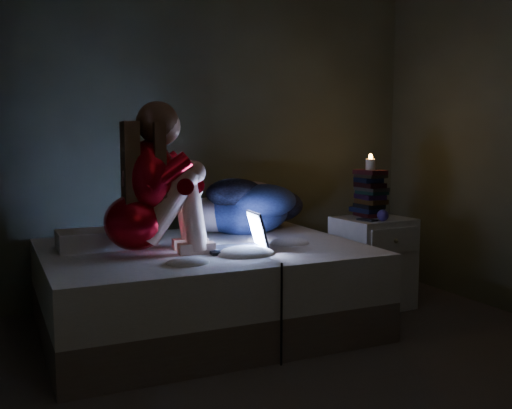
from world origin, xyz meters
TOP-DOWN VIEW (x-y plane):
  - floor at (0.00, 0.00)m, footprint 3.60×3.80m
  - wall_back at (0.00, 1.91)m, footprint 3.60×0.02m
  - bed at (-0.27, 1.10)m, footprint 1.96×1.47m
  - pillow at (-0.93, 1.30)m, footprint 0.40×0.29m
  - woman at (-0.72, 1.00)m, footprint 0.59×0.41m
  - laptop at (-0.15, 0.87)m, footprint 0.37×0.28m
  - clothes_pile at (0.19, 1.52)m, footprint 0.75×0.63m
  - nightstand at (1.01, 1.06)m, footprint 0.52×0.47m
  - book_stack at (1.03, 1.15)m, footprint 0.19×0.25m
  - candle at (1.03, 1.15)m, footprint 0.07×0.07m
  - phone at (0.88, 0.98)m, footprint 0.09×0.15m
  - blue_orb at (0.96, 0.91)m, footprint 0.08×0.08m

SIDE VIEW (x-z plane):
  - floor at x=0.00m, z-range -0.02..0.00m
  - bed at x=-0.27m, z-range 0.00..0.54m
  - nightstand at x=1.01m, z-range 0.00..0.65m
  - pillow at x=-0.93m, z-range 0.54..0.66m
  - phone at x=0.88m, z-range 0.65..0.66m
  - laptop at x=-0.15m, z-range 0.54..0.79m
  - blue_orb at x=0.96m, z-range 0.65..0.73m
  - clothes_pile at x=0.19m, z-range 0.54..0.95m
  - book_stack at x=1.03m, z-range 0.65..0.97m
  - woman at x=-0.72m, z-range 0.54..1.44m
  - candle at x=1.03m, z-range 0.97..1.05m
  - wall_back at x=0.00m, z-range 0.00..2.60m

